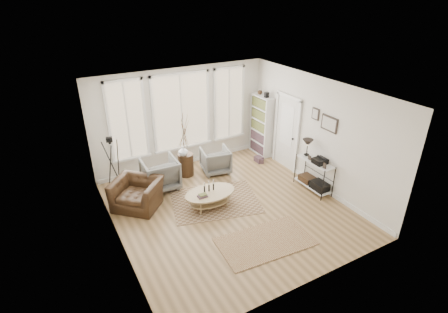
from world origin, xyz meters
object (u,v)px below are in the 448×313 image
coffee_table (210,195)px  side_table (185,147)px  bookcase (261,125)px  armchair_right (215,160)px  accent_chair (137,194)px  low_shelf (314,172)px  armchair_left (160,174)px

coffee_table → side_table: (0.13, 1.76, 0.56)m
bookcase → coffee_table: bookcase is taller
armchair_right → accent_chair: 2.57m
bookcase → side_table: (-2.66, -0.17, -0.08)m
low_shelf → coffee_table: low_shelf is taller
coffee_table → side_table: side_table is taller
low_shelf → bookcase: bearing=88.7°
low_shelf → coffee_table: size_ratio=1.03×
low_shelf → armchair_right: 2.77m
armchair_left → side_table: (0.87, 0.32, 0.46)m
bookcase → armchair_left: bookcase is taller
armchair_left → accent_chair: armchair_left is taller
armchair_left → armchair_right: 1.69m
low_shelf → accent_chair: (-4.27, 1.47, -0.16)m
armchair_right → side_table: (-0.82, 0.24, 0.52)m
armchair_left → low_shelf: bearing=151.8°
bookcase → coffee_table: (-2.79, -1.92, -0.64)m
bookcase → side_table: bearing=-176.4°
low_shelf → armchair_right: (-1.78, 2.12, -0.15)m
coffee_table → side_table: size_ratio=0.69×
low_shelf → side_table: bearing=137.9°
low_shelf → accent_chair: 4.52m
bookcase → accent_chair: 4.49m
side_table → accent_chair: bearing=-152.0°
accent_chair → side_table: bearing=71.0°
bookcase → accent_chair: (-4.32, -1.05, -0.60)m
armchair_right → low_shelf: bearing=141.0°
bookcase → accent_chair: bookcase is taller
armchair_right → side_table: 1.00m
coffee_table → accent_chair: accent_chair is taller
coffee_table → armchair_left: bearing=117.0°
low_shelf → armchair_right: bearing=130.1°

